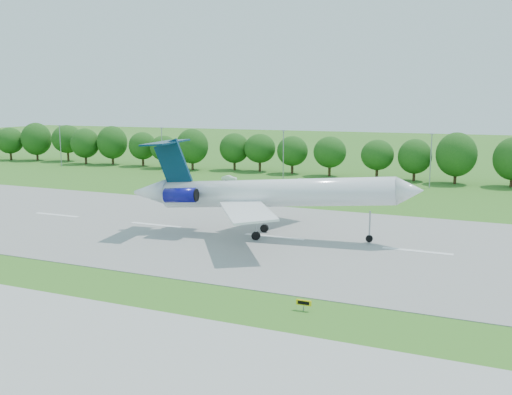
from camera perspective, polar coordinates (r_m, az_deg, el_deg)
name	(u,v)px	position (r m, az deg, el deg)	size (l,w,h in m)	color
ground	(187,290)	(60.55, -6.93, -9.15)	(600.00, 600.00, 0.00)	#316B1C
runway	(274,237)	(82.22, 1.85, -3.97)	(400.00, 45.00, 0.08)	gray
taxiway	(67,361)	(47.01, -18.40, -15.28)	(400.00, 23.00, 0.08)	#ADADA8
tree_line	(373,154)	(144.97, 11.60, 4.27)	(288.40, 8.40, 10.40)	#382314
light_poles	(353,157)	(135.78, 9.70, 4.03)	(175.90, 0.25, 12.19)	gray
airliner	(261,192)	(81.37, 0.52, 0.55)	(42.47, 30.61, 13.90)	white
taxi_sign_centre	(304,303)	(54.44, 4.79, -10.45)	(1.49, 0.22, 1.04)	gray
service_vehicle_a	(229,178)	(139.90, -2.69, 1.96)	(1.28, 3.68, 1.21)	white
service_vehicle_b	(301,180)	(136.45, 4.54, 1.72)	(1.28, 3.19, 1.09)	silver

